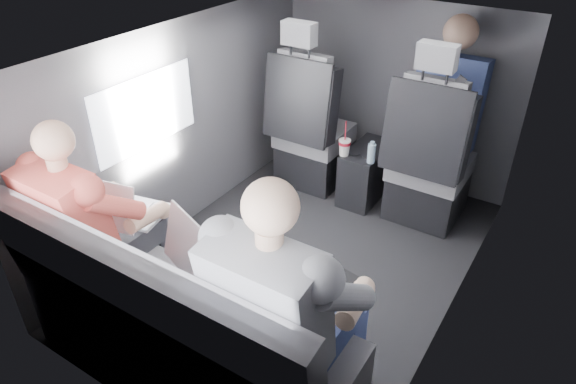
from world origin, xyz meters
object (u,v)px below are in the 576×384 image
Objects in this scene: front_seat_right at (428,167)px; passenger_rear_right at (288,311)px; center_console at (366,173)px; rear_bench at (181,335)px; laptop_white at (122,209)px; passenger_rear_left at (97,226)px; laptop_black at (309,277)px; water_bottle at (371,153)px; front_seat_left at (311,136)px; passenger_front_right at (448,103)px; soda_cup at (344,147)px; laptop_silver at (207,251)px.

front_seat_right is 0.99× the size of passenger_rear_right.
center_console is (-0.45, 0.04, -0.20)m from front_seat_right.
laptop_white is at bearing 156.50° from rear_bench.
passenger_rear_left reaches higher than laptop_white.
passenger_rear_right is at bearing -80.36° from laptop_black.
passenger_rear_right is (0.51, 0.09, 0.34)m from rear_bench.
water_bottle is at bearing -60.63° from center_console.
passenger_front_right is (0.89, 0.26, 0.36)m from front_seat_left.
soda_cup is 1.78m from passenger_rear_right.
laptop_silver is (-0.10, -1.55, 0.17)m from water_bottle.
laptop_white is at bearing -176.28° from laptop_black.
rear_bench is at bearing -145.89° from laptop_black.
laptop_white is at bearing -107.34° from soda_cup.
water_bottle is 1.50m from laptop_black.
laptop_black is 0.43× the size of passenger_front_right.
front_seat_right is 3.24× the size of laptop_black.
passenger_front_right is at bearing 26.16° from center_console.
laptop_silver is (0.58, -0.03, 0.00)m from laptop_white.
passenger_rear_right is at bearing -88.25° from front_seat_right.
passenger_rear_left is 1.09m from passenger_rear_right.
passenger_front_right is at bearing 91.70° from passenger_rear_right.
rear_bench is 1.33× the size of passenger_rear_left.
passenger_front_right is (0.54, 0.40, 0.30)m from soda_cup.
front_seat_left is at bearing 117.86° from passenger_rear_right.
water_bottle is at bearing 104.25° from laptop_black.
center_console is 1.26× the size of laptop_white.
soda_cup is (0.35, -0.14, 0.06)m from front_seat_left.
soda_cup is 0.20m from water_bottle.
front_seat_left is 2.06m from passenger_rear_right.
rear_bench is 2.25m from passenger_front_right.
laptop_black is (0.57, -1.45, 0.17)m from soda_cup.
front_seat_left reaches higher than laptop_silver.
center_console is 1.89× the size of soda_cup.
soda_cup is at bearing -21.76° from front_seat_left.
soda_cup is 1.64× the size of water_bottle.
passenger_rear_left is 2.31m from passenger_front_right.
laptop_silver is (0.45, -1.68, 0.24)m from front_seat_left.
water_bottle is at bearing 0.55° from soda_cup.
laptop_silver is at bearing -93.57° from water_bottle.
center_console is 1.98m from passenger_rear_left.
passenger_rear_left is at bearing -116.40° from passenger_front_right.
water_bottle is (-0.35, -0.14, 0.07)m from front_seat_right.
front_seat_right is at bearing 60.29° from passenger_rear_left.
front_seat_left is at bearing 158.24° from soda_cup.
laptop_white is at bearing 171.84° from passenger_rear_right.
laptop_black is at bearing 99.64° from passenger_rear_right.
center_console is 1.23× the size of laptop_black.
rear_bench is at bearing -169.41° from passenger_rear_right.
passenger_front_right is at bearing 90.73° from laptop_black.
center_console is at bearing 105.30° from passenger_rear_right.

